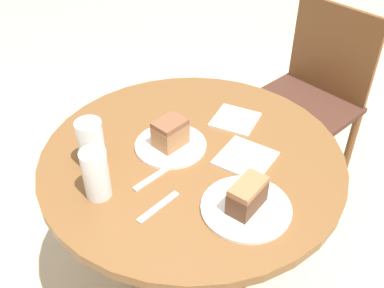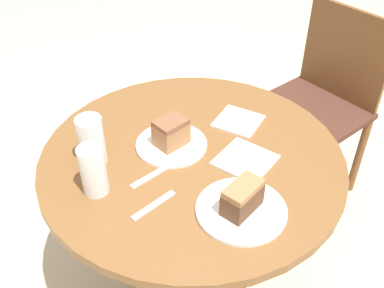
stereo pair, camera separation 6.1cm
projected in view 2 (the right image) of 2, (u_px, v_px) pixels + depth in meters
table at (192, 192)px, 1.46m from camera, size 0.92×0.92×0.71m
chair at (316, 104)px, 2.01m from camera, size 0.44×0.46×0.87m
plate_near at (171, 145)px, 1.39m from camera, size 0.22×0.22×0.01m
plate_far at (241, 210)px, 1.17m from camera, size 0.24×0.24×0.01m
cake_slice_near at (171, 132)px, 1.36m from camera, size 0.08×0.10×0.09m
cake_slice_far at (242, 198)px, 1.14m from camera, size 0.08×0.12×0.08m
glass_lemonade at (92, 143)px, 1.29m from camera, size 0.08×0.08×0.15m
glass_water at (94, 173)px, 1.20m from camera, size 0.07×0.07×0.15m
napkin_stack at (245, 160)px, 1.33m from camera, size 0.19×0.19×0.01m
fork at (156, 174)px, 1.29m from camera, size 0.02×0.17×0.00m
spoon at (154, 205)px, 1.19m from camera, size 0.03×0.14×0.00m
napkin_side at (238, 121)px, 1.49m from camera, size 0.18×0.18×0.01m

